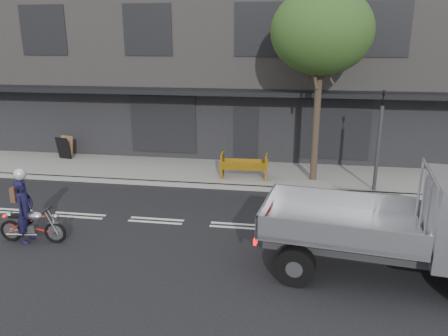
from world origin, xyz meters
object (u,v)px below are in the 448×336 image
Objects in this scene: rider at (25,211)px; construction_barrier at (243,167)px; traffic_light_pole at (378,147)px; sandwich_board at (63,148)px; motorcycle at (32,225)px; street_tree at (322,32)px.

rider reaches higher than construction_barrier.
sandwich_board is at bearing 170.72° from traffic_light_pole.
motorcycle is at bearing -151.11° from traffic_light_pole.
sandwich_board is (-7.85, 1.66, -0.01)m from construction_barrier.
motorcycle is (-7.32, -6.00, -4.81)m from street_tree.
rider is 1.79× the size of sandwich_board.
rider is at bearing -57.31° from sandwich_board.
motorcycle is at bearing -131.26° from construction_barrier.
street_tree reaches higher than sandwich_board.
street_tree is 3.79× the size of motorcycle.
traffic_light_pole is 10.81m from rider.
rider is (-7.47, -6.00, -4.43)m from street_tree.
street_tree is 5.30m from construction_barrier.
motorcycle is 7.78m from sandwich_board.
traffic_light_pole is 4.63m from construction_barrier.
construction_barrier is at bearing -45.70° from rider.
construction_barrier reaches higher than motorcycle.
rider is at bearing -132.13° from construction_barrier.
rider reaches higher than motorcycle.
construction_barrier is at bearing -1.14° from sandwich_board.
motorcycle is 1.06× the size of rider.
rider is at bearing -151.49° from traffic_light_pole.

